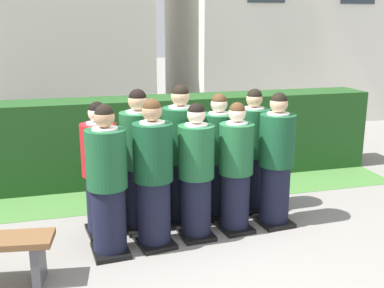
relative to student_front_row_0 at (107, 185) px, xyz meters
The scene contains 13 objects.
ground_plane 1.28m from the student_front_row_0, ahead, with size 60.00×60.00×0.00m, color gray.
student_front_row_0 is the anchor object (origin of this frame).
student_front_row_1 0.51m from the student_front_row_0, ahead, with size 0.46×0.55×1.65m.
student_front_row_2 1.02m from the student_front_row_0, ahead, with size 0.41×0.51×1.57m.
student_front_row_3 1.52m from the student_front_row_0, ahead, with size 0.40×0.48×1.54m.
student_front_row_4 2.04m from the student_front_row_0, ahead, with size 0.42×0.49×1.63m.
student_in_red_blazer 0.53m from the student_front_row_0, 93.70° to the left, with size 0.41×0.52×1.57m.
student_rear_row_1 0.69m from the student_front_row_0, 52.07° to the left, with size 0.44×0.54×1.69m.
student_rear_row_2 1.13m from the student_front_row_0, 33.51° to the left, with size 0.44×0.55×1.71m.
student_rear_row_3 1.59m from the student_front_row_0, 24.96° to the left, with size 0.41×0.47×1.58m.
student_rear_row_4 2.09m from the student_front_row_0, 21.53° to the left, with size 0.45×0.54×1.61m.
hedge 2.57m from the student_front_row_0, 66.65° to the left, with size 7.00×0.70×1.30m.
lawn_strip 2.01m from the student_front_row_0, 56.82° to the left, with size 7.00×0.90×0.01m, color #477A38.
Camera 1 is at (-1.38, -4.75, 2.39)m, focal length 43.36 mm.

